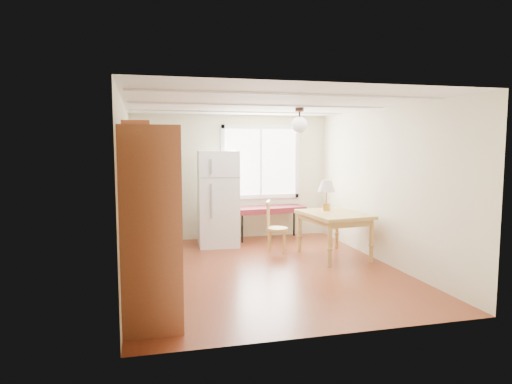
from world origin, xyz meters
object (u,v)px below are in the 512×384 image
object	(u,v)px
bench	(269,210)
chair	(272,223)
refrigerator	(218,199)
dining_table	(334,219)

from	to	relation	value
bench	chair	bearing A→B (deg)	-107.85
refrigerator	dining_table	world-z (taller)	refrigerator
refrigerator	dining_table	bearing A→B (deg)	-34.57
chair	bench	bearing A→B (deg)	100.04
dining_table	refrigerator	bearing A→B (deg)	135.12
bench	chair	size ratio (longest dim) A/B	1.66
refrigerator	dining_table	distance (m)	2.24
refrigerator	chair	bearing A→B (deg)	-35.34
refrigerator	bench	bearing A→B (deg)	19.22
refrigerator	bench	distance (m)	1.17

